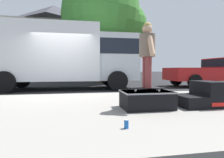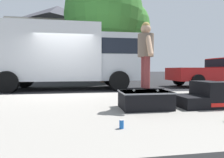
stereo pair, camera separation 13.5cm
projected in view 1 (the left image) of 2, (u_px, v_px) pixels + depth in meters
name	position (u px, v px, depth m)	size (l,w,h in m)	color
ground_plane	(61.00, 95.00, 6.96)	(140.00, 140.00, 0.00)	black
sidewalk_slab	(48.00, 111.00, 4.01)	(50.00, 5.00, 0.12)	gray
skate_box	(146.00, 99.00, 4.05)	(1.07, 0.77, 0.38)	black
kicker_ramp	(202.00, 96.00, 4.30)	(0.99, 0.79, 0.57)	black
skateboard	(147.00, 88.00, 4.05)	(0.81, 0.39, 0.07)	black
skater_kid	(147.00, 50.00, 4.01)	(0.34, 0.72, 1.41)	brown
soda_can_b	(126.00, 124.00, 2.67)	(0.07, 0.07, 0.13)	#1959B2
box_truck	(66.00, 54.00, 9.05)	(6.91, 2.63, 3.05)	white
pickup_truck_red	(218.00, 71.00, 10.79)	(5.70, 2.09, 1.61)	red
street_tree_main	(106.00, 18.00, 13.87)	(6.40, 5.82, 7.88)	brown
house_behind	(54.00, 41.00, 21.74)	(9.54, 8.23, 8.40)	beige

